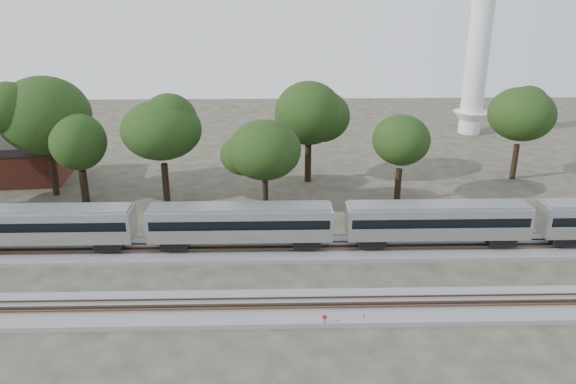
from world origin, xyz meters
name	(u,v)px	position (x,y,z in m)	size (l,w,h in m)	color
ground	(264,284)	(0.00, 0.00, 0.00)	(160.00, 160.00, 0.00)	#383328
track_far	(265,250)	(0.00, 6.00, 0.21)	(160.00, 5.00, 0.73)	slate
track_near	(263,308)	(0.00, -4.00, 0.21)	(160.00, 5.00, 0.73)	slate
train	(341,221)	(7.02, 6.00, 3.12)	(105.59, 3.01, 4.44)	silver
switch_stand_red	(325,320)	(4.52, -6.40, 0.68)	(0.33, 0.14, 1.07)	#512D19
switch_stand_white	(364,316)	(7.47, -5.80, 0.58)	(0.27, 0.14, 0.90)	#512D19
switch_lever	(329,320)	(4.95, -5.58, 0.15)	(0.50, 0.30, 0.30)	#512D19
brick_building	(22,161)	(-30.85, 27.12, 2.57)	(11.26, 8.43, 5.10)	brown
tree_1	(44,116)	(-24.98, 21.80, 9.55)	(9.72, 9.72, 13.70)	black
tree_2	(78,142)	(-20.57, 18.93, 7.23)	(7.37, 7.37, 10.39)	black
tree_3	(161,130)	(-11.43, 19.25, 8.44)	(8.59, 8.59, 12.11)	black
tree_4	(265,150)	(-0.04, 15.51, 7.15)	(7.29, 7.29, 10.28)	black
tree_5	(309,113)	(5.20, 25.99, 8.75)	(8.91, 8.91, 12.56)	black
tree_6	(401,140)	(15.05, 18.58, 7.30)	(7.44, 7.44, 10.49)	black
tree_7	(521,114)	(31.55, 26.18, 8.41)	(8.57, 8.57, 12.08)	black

